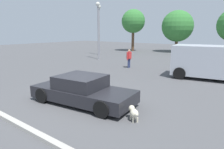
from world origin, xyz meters
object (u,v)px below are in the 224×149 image
at_px(light_post_mid, 98,21).
at_px(dog, 134,112).
at_px(pedestrian, 129,57).
at_px(sedan_foreground, 82,90).
at_px(van_white, 217,62).
at_px(light_post_near, 99,21).

bearing_deg(light_post_mid, dog, -44.13).
distance_m(dog, pedestrian, 10.21).
bearing_deg(sedan_foreground, van_white, 59.12).
distance_m(pedestrian, light_post_near, 10.19).
relative_size(dog, light_post_mid, 0.09).
bearing_deg(dog, pedestrian, -17.97).
distance_m(light_post_near, light_post_mid, 4.12).
relative_size(light_post_near, light_post_mid, 1.04).
bearing_deg(light_post_mid, sedan_foreground, -51.44).
distance_m(van_white, pedestrian, 6.64).
xyz_separation_m(pedestrian, light_post_mid, (-5.36, 2.26, 3.15)).
height_order(sedan_foreground, dog, sedan_foreground).
relative_size(sedan_foreground, pedestrian, 3.04).
bearing_deg(sedan_foreground, light_post_mid, 121.44).
bearing_deg(sedan_foreground, light_post_near, 121.66).
bearing_deg(dog, light_post_mid, -6.04).
xyz_separation_m(dog, van_white, (0.94, 8.27, 0.85)).
relative_size(dog, van_white, 0.10).
bearing_deg(pedestrian, van_white, 177.18).
height_order(light_post_near, light_post_mid, light_post_near).
distance_m(pedestrian, light_post_mid, 6.62).
bearing_deg(van_white, sedan_foreground, -123.09).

